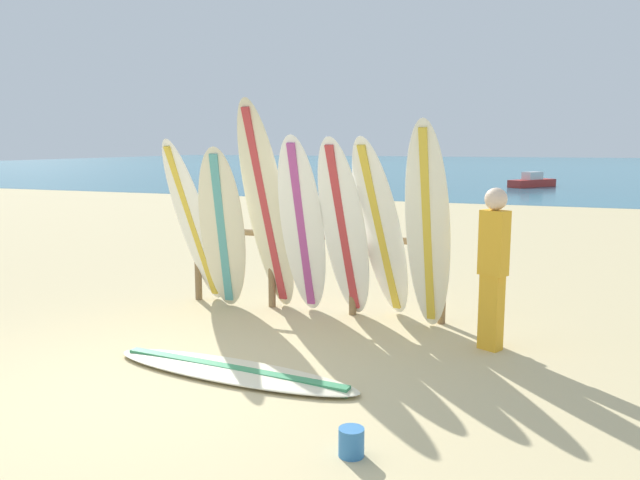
# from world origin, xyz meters

# --- Properties ---
(ground_plane) EXTENTS (120.00, 120.00, 0.00)m
(ground_plane) POSITION_xyz_m (0.00, 0.00, 0.00)
(ground_plane) COLOR #CCB784
(ocean_water) EXTENTS (120.00, 80.00, 0.01)m
(ocean_water) POSITION_xyz_m (0.00, 58.00, 0.00)
(ocean_water) COLOR teal
(ocean_water) RESTS_ON ground
(surfboard_rack) EXTENTS (3.30, 0.09, 1.08)m
(surfboard_rack) POSITION_xyz_m (0.36, 2.96, 0.69)
(surfboard_rack) COLOR olive
(surfboard_rack) RESTS_ON ground
(surfboard_leaning_far_left) EXTENTS (0.65, 1.00, 2.11)m
(surfboard_leaning_far_left) POSITION_xyz_m (-1.10, 2.66, 1.06)
(surfboard_leaning_far_left) COLOR white
(surfboard_leaning_far_left) RESTS_ON ground
(surfboard_leaning_left) EXTENTS (0.65, 0.64, 2.02)m
(surfboard_leaning_left) POSITION_xyz_m (-0.66, 2.60, 1.01)
(surfboard_leaning_left) COLOR beige
(surfboard_leaning_left) RESTS_ON ground
(surfboard_leaning_center_left) EXTENTS (0.71, 0.94, 2.56)m
(surfboard_leaning_center_left) POSITION_xyz_m (-0.10, 2.69, 1.28)
(surfboard_leaning_center_left) COLOR beige
(surfboard_leaning_center_left) RESTS_ON ground
(surfboard_leaning_center) EXTENTS (0.55, 0.80, 2.15)m
(surfboard_leaning_center) POSITION_xyz_m (0.36, 2.66, 1.08)
(surfboard_leaning_center) COLOR white
(surfboard_leaning_center) RESTS_ON ground
(surfboard_leaning_center_right) EXTENTS (0.66, 0.89, 2.13)m
(surfboard_leaning_center_right) POSITION_xyz_m (0.88, 2.66, 1.06)
(surfboard_leaning_center_right) COLOR white
(surfboard_leaning_center_right) RESTS_ON ground
(surfboard_leaning_right) EXTENTS (0.72, 1.16, 2.14)m
(surfboard_leaning_right) POSITION_xyz_m (1.30, 2.71, 1.07)
(surfboard_leaning_right) COLOR white
(surfboard_leaning_right) RESTS_ON ground
(surfboard_leaning_far_right) EXTENTS (0.54, 0.67, 2.31)m
(surfboard_leaning_far_right) POSITION_xyz_m (1.85, 2.56, 1.15)
(surfboard_leaning_far_right) COLOR white
(surfboard_leaning_far_right) RESTS_ON ground
(surfboard_lying_on_sand) EXTENTS (2.52, 0.79, 0.08)m
(surfboard_lying_on_sand) POSITION_xyz_m (0.49, 0.67, 0.04)
(surfboard_lying_on_sand) COLOR beige
(surfboard_lying_on_sand) RESTS_ON ground
(beachgoer_standing) EXTENTS (0.31, 0.27, 1.62)m
(beachgoer_standing) POSITION_xyz_m (2.57, 2.21, 0.89)
(beachgoer_standing) COLOR gold
(beachgoer_standing) RESTS_ON ground
(small_boat_offshore) EXTENTS (2.14, 2.65, 0.71)m
(small_boat_offshore) POSITION_xyz_m (1.93, 27.62, 0.26)
(small_boat_offshore) COLOR #B22D28
(small_boat_offshore) RESTS_ON ocean_water
(sand_bucket) EXTENTS (0.17, 0.17, 0.19)m
(sand_bucket) POSITION_xyz_m (1.95, -0.37, 0.10)
(sand_bucket) COLOR #3372B2
(sand_bucket) RESTS_ON ground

